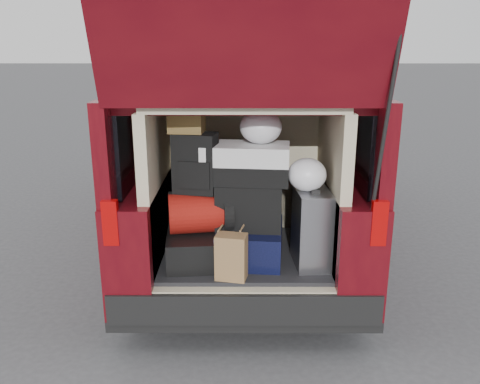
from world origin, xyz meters
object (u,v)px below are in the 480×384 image
at_px(black_soft_case, 249,205).
at_px(navy_hardshell, 250,242).
at_px(twotone_duffel, 246,163).
at_px(red_duffel, 200,212).
at_px(backpack, 195,163).
at_px(black_hardshell, 196,246).
at_px(kraft_bag, 231,257).
at_px(silver_roller, 312,228).

bearing_deg(black_soft_case, navy_hardshell, 73.03).
height_order(black_soft_case, twotone_duffel, twotone_duffel).
distance_m(red_duffel, backpack, 0.37).
bearing_deg(black_soft_case, red_duffel, -172.31).
distance_m(black_hardshell, navy_hardshell, 0.41).
relative_size(kraft_bag, backpack, 0.74).
xyz_separation_m(silver_roller, twotone_duffel, (-0.48, 0.12, 0.45)).
bearing_deg(backpack, navy_hardshell, 14.24).
height_order(black_hardshell, backpack, backpack).
bearing_deg(twotone_duffel, navy_hardshell, -3.01).
height_order(kraft_bag, red_duffel, red_duffel).
bearing_deg(black_hardshell, twotone_duffel, 2.76).
xyz_separation_m(kraft_bag, black_soft_case, (0.13, 0.33, 0.26)).
distance_m(silver_roller, red_duffel, 0.82).
height_order(black_hardshell, red_duffel, red_duffel).
relative_size(kraft_bag, twotone_duffel, 0.52).
xyz_separation_m(silver_roller, kraft_bag, (-0.58, -0.24, -0.12)).
height_order(navy_hardshell, black_soft_case, black_soft_case).
xyz_separation_m(red_duffel, twotone_duffel, (0.33, 0.04, 0.36)).
bearing_deg(kraft_bag, navy_hardshell, 80.77).
relative_size(black_soft_case, twotone_duffel, 0.76).
xyz_separation_m(navy_hardshell, backpack, (-0.40, -0.02, 0.62)).
relative_size(red_duffel, black_soft_case, 0.96).
bearing_deg(twotone_duffel, red_duffel, -166.81).
bearing_deg(red_duffel, black_hardshell, 178.50).
bearing_deg(black_soft_case, silver_roller, -6.96).
relative_size(kraft_bag, black_soft_case, 0.68).
distance_m(black_hardshell, silver_roller, 0.87).
relative_size(silver_roller, kraft_bag, 1.75).
xyz_separation_m(black_soft_case, twotone_duffel, (-0.03, 0.03, 0.31)).
xyz_separation_m(kraft_bag, twotone_duffel, (0.10, 0.36, 0.57)).
relative_size(black_hardshell, twotone_duffel, 0.90).
distance_m(kraft_bag, twotone_duffel, 0.69).
bearing_deg(navy_hardshell, red_duffel, -168.48).
bearing_deg(silver_roller, black_hardshell, 170.85).
relative_size(silver_roller, twotone_duffel, 0.91).
relative_size(navy_hardshell, silver_roller, 1.02).
bearing_deg(silver_roller, kraft_bag, -162.08).
bearing_deg(navy_hardshell, silver_roller, -9.50).
bearing_deg(kraft_bag, black_hardshell, 143.28).
xyz_separation_m(red_duffel, black_soft_case, (0.36, 0.02, 0.05)).
bearing_deg(backpack, black_soft_case, 10.99).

